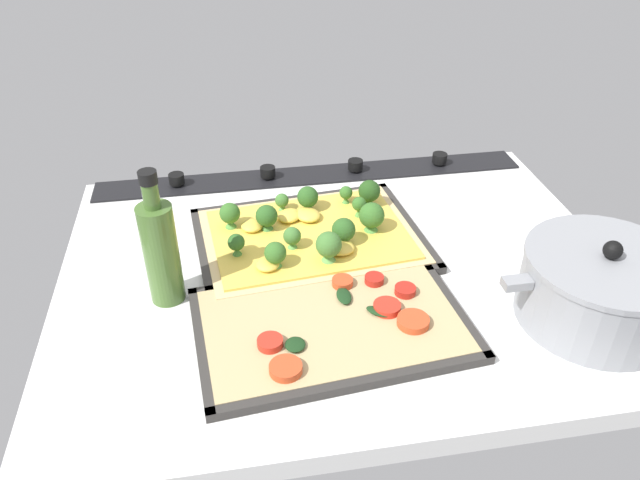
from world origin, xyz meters
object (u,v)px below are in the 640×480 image
(oil_bottle, at_px, (161,250))
(baking_tray_front, at_px, (310,241))
(broccoli_pizza, at_px, (311,231))
(cooking_pot, at_px, (600,288))
(baking_tray_back, at_px, (331,326))
(veggie_pizza_back, at_px, (334,322))

(oil_bottle, bearing_deg, baking_tray_front, -155.15)
(broccoli_pizza, xyz_separation_m, cooking_pot, (-0.34, 0.24, 0.03))
(baking_tray_front, height_order, oil_bottle, oil_bottle)
(baking_tray_back, xyz_separation_m, cooking_pot, (-0.35, 0.04, 0.05))
(veggie_pizza_back, xyz_separation_m, oil_bottle, (0.22, -0.10, 0.07))
(baking_tray_front, relative_size, broccoli_pizza, 1.08)
(baking_tray_front, distance_m, oil_bottle, 0.25)
(veggie_pizza_back, height_order, cooking_pot, cooking_pot)
(baking_tray_front, distance_m, cooking_pot, 0.42)
(baking_tray_front, bearing_deg, broccoli_pizza, -164.67)
(veggie_pizza_back, xyz_separation_m, cooking_pot, (-0.34, 0.04, 0.04))
(broccoli_pizza, height_order, baking_tray_back, broccoli_pizza)
(baking_tray_front, distance_m, broccoli_pizza, 0.02)
(baking_tray_front, height_order, veggie_pizza_back, veggie_pizza_back)
(baking_tray_back, xyz_separation_m, oil_bottle, (0.21, -0.10, 0.08))
(cooking_pot, bearing_deg, veggie_pizza_back, -5.91)
(cooking_pot, height_order, oil_bottle, oil_bottle)
(oil_bottle, bearing_deg, broccoli_pizza, -155.24)
(baking_tray_front, relative_size, oil_bottle, 1.88)
(baking_tray_back, relative_size, oil_bottle, 1.87)
(baking_tray_back, distance_m, cooking_pot, 0.35)
(cooking_pot, bearing_deg, broccoli_pizza, -34.51)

